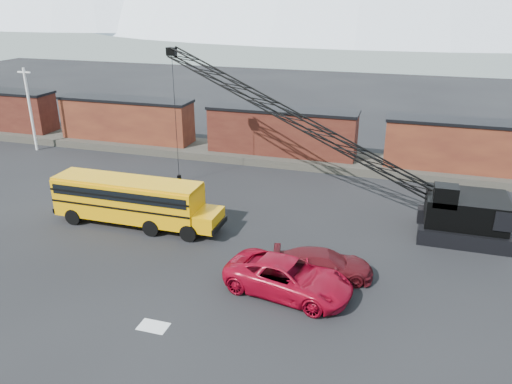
{
  "coord_description": "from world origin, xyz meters",
  "views": [
    {
      "loc": [
        10.76,
        -21.03,
        14.5
      ],
      "look_at": [
        2.31,
        6.45,
        3.0
      ],
      "focal_mm": 35.0,
      "sensor_mm": 36.0,
      "label": 1
    }
  ],
  "objects_px": {
    "school_bus": "(133,200)",
    "crawler_crane": "(300,122)",
    "maroon_suv": "(323,264)",
    "red_pickup": "(289,277)"
  },
  "relations": [
    {
      "from": "red_pickup",
      "to": "crawler_crane",
      "type": "height_order",
      "value": "crawler_crane"
    },
    {
      "from": "maroon_suv",
      "to": "crawler_crane",
      "type": "relative_size",
      "value": 0.22
    },
    {
      "from": "maroon_suv",
      "to": "crawler_crane",
      "type": "xyz_separation_m",
      "value": [
        -3.49,
        9.39,
        5.44
      ]
    },
    {
      "from": "school_bus",
      "to": "maroon_suv",
      "type": "xyz_separation_m",
      "value": [
        13.22,
        -2.91,
        -1.01
      ]
    },
    {
      "from": "school_bus",
      "to": "crawler_crane",
      "type": "relative_size",
      "value": 0.47
    },
    {
      "from": "school_bus",
      "to": "maroon_suv",
      "type": "distance_m",
      "value": 13.57
    },
    {
      "from": "red_pickup",
      "to": "maroon_suv",
      "type": "xyz_separation_m",
      "value": [
        1.42,
        2.07,
        -0.14
      ]
    },
    {
      "from": "red_pickup",
      "to": "crawler_crane",
      "type": "relative_size",
      "value": 0.27
    },
    {
      "from": "crawler_crane",
      "to": "maroon_suv",
      "type": "bearing_deg",
      "value": -69.64
    },
    {
      "from": "school_bus",
      "to": "red_pickup",
      "type": "height_order",
      "value": "school_bus"
    }
  ]
}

